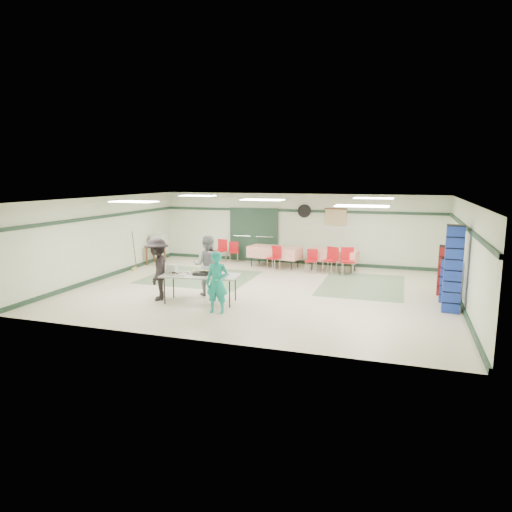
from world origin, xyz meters
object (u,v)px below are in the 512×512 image
(chair_loose_b, at_px, (221,248))
(chair_loose_a, at_px, (234,250))
(volunteer_dark, at_px, (157,269))
(volunteer_grey, at_px, (207,265))
(chair_d, at_px, (275,255))
(dining_table_a, at_px, (334,255))
(volunteer_teal, at_px, (217,282))
(dining_table_b, at_px, (275,252))
(chair_a, at_px, (331,257))
(serving_table, at_px, (200,276))
(crate_stack_blue_a, at_px, (448,281))
(crate_stack_red, at_px, (446,271))
(broom, at_px, (134,250))
(crate_stack_blue_b, at_px, (453,269))
(chair_b, at_px, (312,258))
(printer_table, at_px, (156,248))
(office_printer, at_px, (158,239))
(chair_c, at_px, (348,258))

(chair_loose_b, bearing_deg, chair_loose_a, 34.22)
(volunteer_dark, relative_size, chair_loose_b, 1.91)
(volunteer_grey, bearing_deg, chair_d, -113.95)
(dining_table_a, bearing_deg, volunteer_teal, -101.16)
(dining_table_b, distance_m, chair_a, 2.27)
(serving_table, relative_size, crate_stack_blue_a, 1.78)
(serving_table, xyz_separation_m, crate_stack_blue_a, (6.32, 2.06, -0.12))
(chair_a, bearing_deg, chair_loose_b, -169.30)
(serving_table, bearing_deg, volunteer_grey, 92.52)
(volunteer_teal, relative_size, chair_loose_b, 1.71)
(chair_a, xyz_separation_m, crate_stack_blue_a, (3.55, -2.73, 0.03))
(crate_stack_red, distance_m, broom, 10.38)
(dining_table_b, bearing_deg, crate_stack_blue_b, -27.53)
(dining_table_a, relative_size, chair_b, 2.19)
(chair_loose_b, bearing_deg, dining_table_a, 8.62)
(volunteer_dark, height_order, crate_stack_red, volunteer_dark)
(crate_stack_blue_a, height_order, printer_table, crate_stack_blue_a)
(volunteer_teal, bearing_deg, chair_d, 85.08)
(crate_stack_blue_a, bearing_deg, volunteer_dark, -164.01)
(broom, bearing_deg, office_printer, 79.59)
(chair_loose_a, height_order, crate_stack_red, crate_stack_red)
(crate_stack_red, bearing_deg, chair_loose_b, 161.09)
(volunteer_teal, bearing_deg, serving_table, 132.09)
(crate_stack_red, height_order, broom, broom)
(volunteer_dark, xyz_separation_m, dining_table_b, (1.79, 5.46, -0.29))
(broom, bearing_deg, volunteer_teal, -46.10)
(crate_stack_blue_b, height_order, broom, crate_stack_blue_b)
(crate_stack_blue_a, height_order, office_printer, crate_stack_blue_a)
(chair_c, relative_size, chair_d, 1.08)
(dining_table_a, distance_m, chair_b, 0.89)
(chair_b, height_order, crate_stack_blue_b, crate_stack_blue_b)
(chair_b, bearing_deg, crate_stack_red, -20.85)
(chair_c, xyz_separation_m, chair_loose_b, (-5.04, 0.85, -0.03))
(dining_table_a, height_order, chair_c, chair_c)
(volunteer_grey, distance_m, dining_table_a, 5.40)
(chair_loose_a, xyz_separation_m, broom, (-2.81, -2.66, 0.24))
(volunteer_teal, height_order, crate_stack_red, volunteer_teal)
(dining_table_b, height_order, printer_table, dining_table_b)
(serving_table, height_order, chair_loose_b, chair_loose_b)
(dining_table_b, xyz_separation_m, chair_loose_a, (-1.82, 0.47, -0.09))
(serving_table, bearing_deg, crate_stack_blue_b, 2.75)
(chair_d, relative_size, office_printer, 1.83)
(volunteer_teal, relative_size, chair_loose_a, 1.94)
(crate_stack_blue_b, distance_m, printer_table, 10.84)
(dining_table_b, xyz_separation_m, chair_c, (2.76, -0.56, 0.01))
(volunteer_dark, relative_size, office_printer, 3.61)
(chair_c, height_order, crate_stack_blue_b, crate_stack_blue_b)
(crate_stack_blue_a, relative_size, crate_stack_red, 0.85)
(chair_a, bearing_deg, crate_stack_blue_a, -16.09)
(chair_c, bearing_deg, chair_loose_a, 154.08)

